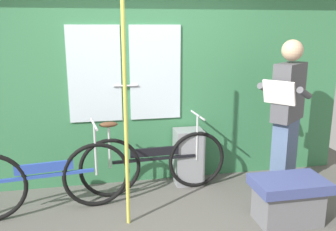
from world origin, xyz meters
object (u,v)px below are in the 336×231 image
(passenger_reading_newspaper, at_px, (287,114))
(handrail_pole, at_px, (125,108))
(bench_seat_corner, at_px, (288,199))
(bicycle_near_door, at_px, (154,162))
(trash_bin_by_wall, at_px, (188,157))
(bicycle_leaning_behind, at_px, (44,179))

(passenger_reading_newspaper, distance_m, handrail_pole, 1.89)
(bench_seat_corner, bearing_deg, handrail_pole, 169.44)
(bench_seat_corner, bearing_deg, passenger_reading_newspaper, 65.81)
(handrail_pole, bearing_deg, passenger_reading_newspaper, 11.78)
(passenger_reading_newspaper, bearing_deg, bicycle_near_door, -49.02)
(bicycle_near_door, relative_size, bench_seat_corner, 2.43)
(bicycle_near_door, xyz_separation_m, passenger_reading_newspaper, (1.47, -0.25, 0.55))
(trash_bin_by_wall, xyz_separation_m, handrail_pole, (-0.81, -0.80, 0.82))
(bicycle_near_door, bearing_deg, passenger_reading_newspaper, -13.18)
(bicycle_leaning_behind, distance_m, bench_seat_corner, 2.43)
(bicycle_leaning_behind, bearing_deg, trash_bin_by_wall, 8.26)
(passenger_reading_newspaper, height_order, trash_bin_by_wall, passenger_reading_newspaper)
(handrail_pole, height_order, bench_seat_corner, handrail_pole)
(handrail_pole, xyz_separation_m, bench_seat_corner, (1.53, -0.29, -0.92))
(bicycle_leaning_behind, relative_size, trash_bin_by_wall, 2.55)
(bicycle_leaning_behind, height_order, bench_seat_corner, bicycle_leaning_behind)
(bicycle_near_door, bearing_deg, bicycle_leaning_behind, -169.60)
(passenger_reading_newspaper, relative_size, bench_seat_corner, 2.49)
(passenger_reading_newspaper, distance_m, trash_bin_by_wall, 1.25)
(trash_bin_by_wall, bearing_deg, bicycle_leaning_behind, -164.36)
(passenger_reading_newspaper, xyz_separation_m, bench_seat_corner, (-0.30, -0.67, -0.68))
(bicycle_near_door, distance_m, passenger_reading_newspaper, 1.59)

